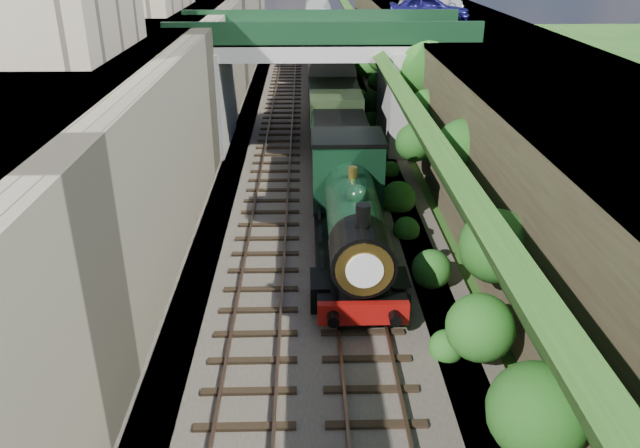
% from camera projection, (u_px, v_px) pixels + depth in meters
% --- Properties ---
extents(trackbed, '(10.00, 90.00, 0.20)m').
position_uv_depth(trackbed, '(314.00, 166.00, 32.70)').
color(trackbed, '#473F38').
rests_on(trackbed, ground).
extents(retaining_wall, '(1.00, 90.00, 7.00)m').
position_uv_depth(retaining_wall, '(204.00, 103.00, 31.16)').
color(retaining_wall, '#756B56').
rests_on(retaining_wall, ground).
extents(street_plateau_left, '(6.00, 90.00, 7.00)m').
position_uv_depth(street_plateau_left, '(134.00, 103.00, 31.08)').
color(street_plateau_left, '#262628').
rests_on(street_plateau_left, ground).
extents(street_plateau_right, '(8.00, 90.00, 6.25)m').
position_uv_depth(street_plateau_right, '(501.00, 109.00, 31.65)').
color(street_plateau_right, '#262628').
rests_on(street_plateau_right, ground).
extents(embankment_slope, '(4.31, 90.00, 6.36)m').
position_uv_depth(embankment_slope, '(421.00, 134.00, 29.08)').
color(embankment_slope, '#1E4714').
rests_on(embankment_slope, ground).
extents(track_left, '(2.50, 90.00, 0.20)m').
position_uv_depth(track_left, '(276.00, 164.00, 32.60)').
color(track_left, black).
rests_on(track_left, trackbed).
extents(track_right, '(2.50, 90.00, 0.20)m').
position_uv_depth(track_right, '(337.00, 164.00, 32.67)').
color(track_right, black).
rests_on(track_right, trackbed).
extents(road_bridge, '(16.00, 6.40, 7.25)m').
position_uv_depth(road_bridge, '(330.00, 75.00, 34.70)').
color(road_bridge, gray).
rests_on(road_bridge, ground).
extents(tree, '(3.60, 3.80, 6.60)m').
position_uv_depth(tree, '(425.00, 71.00, 32.83)').
color(tree, black).
rests_on(tree, ground).
extents(car_blue, '(5.14, 2.74, 1.66)m').
position_uv_depth(car_blue, '(429.00, 9.00, 37.91)').
color(car_blue, '#171458').
rests_on(car_blue, street_plateau_right).
extents(car_silver, '(4.49, 2.25, 1.41)m').
position_uv_depth(car_silver, '(431.00, 2.00, 43.44)').
color(car_silver, '#A09FA3').
rests_on(car_silver, street_plateau_right).
extents(locomotive, '(3.10, 10.22, 3.83)m').
position_uv_depth(locomotive, '(352.00, 216.00, 22.44)').
color(locomotive, black).
rests_on(locomotive, trackbed).
extents(tender, '(2.70, 6.00, 3.05)m').
position_uv_depth(tender, '(341.00, 158.00, 29.24)').
color(tender, black).
rests_on(tender, trackbed).
extents(coach_front, '(2.90, 18.00, 3.70)m').
position_uv_depth(coach_front, '(330.00, 90.00, 40.51)').
color(coach_front, black).
rests_on(coach_front, trackbed).
extents(coach_middle, '(2.90, 18.00, 3.70)m').
position_uv_depth(coach_middle, '(322.00, 45.00, 57.59)').
color(coach_middle, black).
rests_on(coach_middle, trackbed).
extents(coach_rear, '(2.90, 18.00, 3.70)m').
position_uv_depth(coach_rear, '(318.00, 20.00, 74.68)').
color(coach_rear, black).
rests_on(coach_rear, trackbed).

